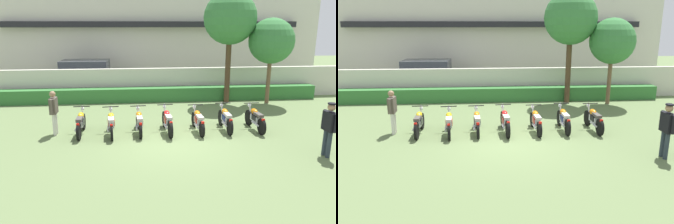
{
  "view_description": "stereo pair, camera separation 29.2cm",
  "coord_description": "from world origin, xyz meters",
  "views": [
    {
      "loc": [
        -1.21,
        -10.5,
        3.93
      ],
      "look_at": [
        0.0,
        1.5,
        0.7
      ],
      "focal_mm": 35.18,
      "sensor_mm": 36.0,
      "label": 1
    },
    {
      "loc": [
        -0.92,
        -10.52,
        3.93
      ],
      "look_at": [
        0.0,
        1.5,
        0.7
      ],
      "focal_mm": 35.18,
      "sensor_mm": 36.0,
      "label": 2
    }
  ],
  "objects": [
    {
      "name": "inspector_person",
      "position": [
        -4.16,
        1.35,
        0.95
      ],
      "size": [
        0.22,
        0.66,
        1.62
      ],
      "color": "silver",
      "rests_on": "ground"
    },
    {
      "name": "parked_car",
      "position": [
        -3.96,
        9.14,
        0.94
      ],
      "size": [
        4.59,
        2.26,
        1.89
      ],
      "rotation": [
        0.0,
        0.0,
        -0.05
      ],
      "color": "silver",
      "rests_on": "ground"
    },
    {
      "name": "tree_near_inspector",
      "position": [
        3.5,
        5.86,
        4.19
      ],
      "size": [
        2.6,
        2.6,
        5.53
      ],
      "color": "#4C3823",
      "rests_on": "ground"
    },
    {
      "name": "motorcycle_in_row_6",
      "position": [
        3.31,
        1.16,
        0.45
      ],
      "size": [
        0.6,
        1.85,
        0.97
      ],
      "rotation": [
        0.0,
        0.0,
        1.62
      ],
      "color": "black",
      "rests_on": "ground"
    },
    {
      "name": "hedge_row",
      "position": [
        0.0,
        6.42,
        0.36
      ],
      "size": [
        16.85,
        0.7,
        0.72
      ],
      "primitive_type": "cube",
      "color": "#337033",
      "rests_on": "ground"
    },
    {
      "name": "compound_wall",
      "position": [
        0.0,
        7.12,
        0.82
      ],
      "size": [
        21.07,
        0.3,
        1.64
      ],
      "primitive_type": "cube",
      "color": "beige",
      "rests_on": "ground"
    },
    {
      "name": "building",
      "position": [
        0.0,
        14.15,
        3.71
      ],
      "size": [
        22.17,
        6.5,
        7.41
      ],
      "color": "beige",
      "rests_on": "ground"
    },
    {
      "name": "tree_far_side",
      "position": [
        5.5,
        5.4,
        3.11
      ],
      "size": [
        2.23,
        2.23,
        4.24
      ],
      "color": "brown",
      "rests_on": "ground"
    },
    {
      "name": "motorcycle_in_row_3",
      "position": [
        -0.06,
        1.16,
        0.46
      ],
      "size": [
        0.6,
        1.95,
        0.98
      ],
      "rotation": [
        0.0,
        0.0,
        1.65
      ],
      "color": "black",
      "rests_on": "ground"
    },
    {
      "name": "motorcycle_in_row_0",
      "position": [
        -3.22,
        1.24,
        0.45
      ],
      "size": [
        0.6,
        1.85,
        0.97
      ],
      "rotation": [
        0.0,
        0.0,
        1.58
      ],
      "color": "black",
      "rests_on": "ground"
    },
    {
      "name": "motorcycle_in_row_5",
      "position": [
        2.17,
        1.24,
        0.45
      ],
      "size": [
        0.6,
        1.88,
        0.97
      ],
      "rotation": [
        0.0,
        0.0,
        1.57
      ],
      "color": "black",
      "rests_on": "ground"
    },
    {
      "name": "motorcycle_in_row_4",
      "position": [
        1.1,
        1.17,
        0.44
      ],
      "size": [
        0.6,
        1.87,
        0.94
      ],
      "rotation": [
        0.0,
        0.0,
        1.61
      ],
      "color": "black",
      "rests_on": "ground"
    },
    {
      "name": "motorcycle_in_row_1",
      "position": [
        -2.12,
        1.11,
        0.45
      ],
      "size": [
        0.6,
        1.89,
        0.96
      ],
      "rotation": [
        0.0,
        0.0,
        1.65
      ],
      "color": "black",
      "rests_on": "ground"
    },
    {
      "name": "ground",
      "position": [
        0.0,
        0.0,
        0.0
      ],
      "size": [
        60.0,
        60.0,
        0.0
      ],
      "primitive_type": "plane",
      "color": "#607547"
    },
    {
      "name": "motorcycle_in_row_2",
      "position": [
        -1.1,
        1.21,
        0.44
      ],
      "size": [
        0.6,
        1.84,
        0.94
      ],
      "rotation": [
        0.0,
        0.0,
        1.63
      ],
      "color": "black",
      "rests_on": "ground"
    },
    {
      "name": "officer_0",
      "position": [
        4.55,
        -1.61,
        1.0
      ],
      "size": [
        0.23,
        0.67,
        1.68
      ],
      "rotation": [
        0.0,
        0.0,
        3.17
      ],
      "color": "#28333D",
      "rests_on": "ground"
    }
  ]
}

